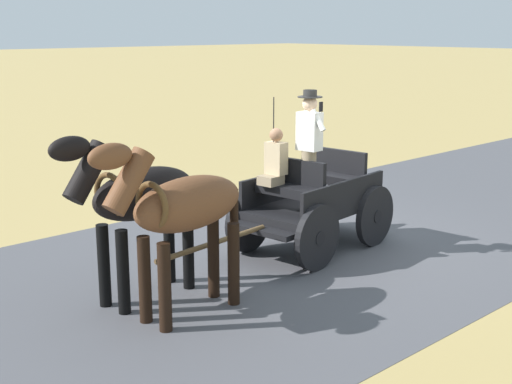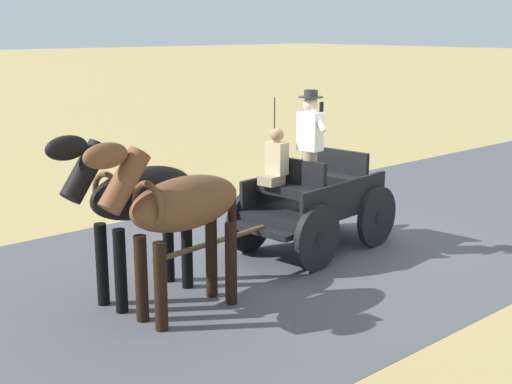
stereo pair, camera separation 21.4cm
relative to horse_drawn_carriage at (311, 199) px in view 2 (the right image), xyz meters
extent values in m
plane|color=tan|center=(0.08, -0.58, -0.82)|extent=(200.00, 200.00, 0.00)
cube|color=#4C4C51|center=(0.08, -0.58, -0.81)|extent=(6.54, 160.00, 0.01)
cube|color=black|center=(0.01, -0.08, -0.16)|extent=(1.44, 2.32, 0.12)
cube|color=black|center=(-0.55, -0.15, 0.12)|extent=(0.29, 2.08, 0.44)
cube|color=black|center=(0.58, -0.02, 0.12)|extent=(0.29, 2.08, 0.44)
cube|color=black|center=(-0.12, 1.13, -0.26)|extent=(1.10, 0.36, 0.08)
cube|color=black|center=(0.15, -1.28, -0.34)|extent=(0.74, 0.28, 0.06)
cube|color=black|center=(-0.06, 0.52, 0.22)|extent=(1.05, 0.47, 0.14)
cube|color=black|center=(-0.03, 0.34, 0.44)|extent=(1.02, 0.19, 0.44)
cube|color=black|center=(0.07, -0.57, 0.22)|extent=(1.05, 0.47, 0.14)
cube|color=black|center=(0.09, -0.75, 0.44)|extent=(1.02, 0.19, 0.44)
cylinder|color=black|center=(-0.72, 0.61, -0.34)|extent=(0.21, 0.97, 0.96)
cylinder|color=black|center=(-0.72, 0.61, -0.34)|extent=(0.14, 0.22, 0.21)
cylinder|color=black|center=(0.57, 0.75, -0.34)|extent=(0.21, 0.97, 0.96)
cylinder|color=black|center=(0.57, 0.75, -0.34)|extent=(0.14, 0.22, 0.21)
cylinder|color=black|center=(-0.55, -0.92, -0.34)|extent=(0.21, 0.97, 0.96)
cylinder|color=black|center=(-0.55, -0.92, -0.34)|extent=(0.14, 0.22, 0.21)
cylinder|color=black|center=(0.74, -0.78, -0.34)|extent=(0.21, 0.97, 0.96)
cylinder|color=black|center=(0.74, -0.78, -0.34)|extent=(0.14, 0.22, 0.21)
cylinder|color=brown|center=(-0.23, 2.10, -0.21)|extent=(0.29, 2.00, 0.07)
cylinder|color=black|center=(0.24, 0.55, 0.92)|extent=(0.02, 0.02, 1.30)
cylinder|color=#998466|center=(-0.17, 0.23, 0.35)|extent=(0.22, 0.22, 0.90)
cube|color=silver|center=(-0.17, 0.23, 1.08)|extent=(0.36, 0.26, 0.56)
sphere|color=beige|center=(-0.17, 0.23, 1.48)|extent=(0.22, 0.22, 0.22)
cylinder|color=black|center=(-0.17, 0.23, 1.58)|extent=(0.36, 0.36, 0.01)
cylinder|color=black|center=(-0.17, 0.23, 1.63)|extent=(0.20, 0.20, 0.10)
cylinder|color=silver|center=(-0.36, 0.25, 1.26)|extent=(0.27, 0.11, 0.32)
cube|color=black|center=(-0.42, 0.26, 1.46)|extent=(0.03, 0.07, 0.14)
cube|color=#998466|center=(0.18, 0.67, 0.36)|extent=(0.31, 0.35, 0.14)
cube|color=tan|center=(0.19, 0.55, 0.67)|extent=(0.32, 0.23, 0.48)
sphere|color=#9E7051|center=(0.19, 0.55, 1.02)|extent=(0.20, 0.20, 0.20)
ellipsoid|color=brown|center=(-0.71, 2.85, 0.55)|extent=(0.66, 1.59, 0.64)
cylinder|color=black|center=(-0.93, 3.39, -0.29)|extent=(0.15, 0.15, 1.05)
cylinder|color=black|center=(-0.57, 3.41, -0.29)|extent=(0.15, 0.15, 1.05)
cylinder|color=black|center=(-0.86, 2.30, -0.29)|extent=(0.15, 0.15, 1.05)
cylinder|color=black|center=(-0.50, 2.32, -0.29)|extent=(0.15, 0.15, 1.05)
cylinder|color=brown|center=(-0.77, 3.70, 0.95)|extent=(0.30, 0.66, 0.73)
ellipsoid|color=brown|center=(-0.79, 3.92, 1.26)|extent=(0.26, 0.55, 0.28)
cube|color=black|center=(-0.77, 3.68, 0.99)|extent=(0.09, 0.51, 0.56)
cylinder|color=black|center=(-0.66, 2.12, 0.25)|extent=(0.11, 0.11, 0.70)
torus|color=brown|center=(-0.75, 3.40, 0.63)|extent=(0.55, 0.11, 0.55)
ellipsoid|color=black|center=(0.07, 2.94, 0.55)|extent=(0.76, 1.62, 0.64)
cylinder|color=black|center=(-0.18, 3.46, -0.29)|extent=(0.15, 0.15, 1.05)
cylinder|color=black|center=(0.18, 3.51, -0.29)|extent=(0.15, 0.15, 1.05)
cylinder|color=black|center=(-0.04, 2.38, -0.29)|extent=(0.15, 0.15, 1.05)
cylinder|color=black|center=(0.32, 2.42, -0.29)|extent=(0.15, 0.15, 1.05)
cylinder|color=black|center=(-0.04, 3.78, 0.95)|extent=(0.34, 0.68, 0.73)
ellipsoid|color=black|center=(-0.07, 4.00, 1.26)|extent=(0.29, 0.56, 0.28)
cube|color=black|center=(-0.04, 3.76, 0.99)|extent=(0.12, 0.51, 0.56)
cylinder|color=black|center=(0.16, 2.21, 0.25)|extent=(0.11, 0.11, 0.70)
torus|color=brown|center=(0.00, 3.48, 0.63)|extent=(0.55, 0.14, 0.55)
camera|label=1|loc=(-7.02, 7.60, 2.56)|focal=48.63mm
camera|label=2|loc=(-7.16, 7.44, 2.56)|focal=48.63mm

